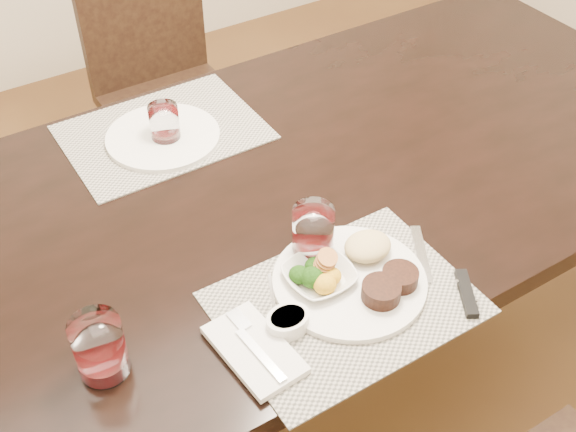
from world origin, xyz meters
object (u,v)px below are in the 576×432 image
wine_glass_near (313,234)px  far_plate (163,137)px  chair_far (162,77)px  dinner_plate (357,275)px  steak_knife (455,283)px  cracker_bowl (319,276)px

wine_glass_near → far_plate: size_ratio=0.42×
chair_far → far_plate: chair_far is taller
dinner_plate → far_plate: 0.63m
dinner_plate → wine_glass_near: (-0.03, 0.11, 0.03)m
chair_far → steak_knife: size_ratio=3.51×
chair_far → far_plate: 0.75m
chair_far → steak_knife: bearing=-89.7°
cracker_bowl → far_plate: cracker_bowl is taller
dinner_plate → cracker_bowl: cracker_bowl is taller
cracker_bowl → wine_glass_near: 0.09m
cracker_bowl → wine_glass_near: wine_glass_near is taller
steak_knife → far_plate: (-0.27, 0.72, 0.00)m
dinner_plate → steak_knife: 0.19m
steak_knife → far_plate: size_ratio=0.95×
chair_far → dinner_plate: chair_far is taller
chair_far → cracker_bowl: (-0.21, -1.23, 0.27)m
cracker_bowl → far_plate: size_ratio=0.49×
steak_knife → far_plate: steak_knife is taller
chair_far → far_plate: bearing=-112.1°
steak_knife → chair_far: bearing=120.7°
chair_far → cracker_bowl: chair_far is taller
steak_knife → wine_glass_near: (-0.18, 0.22, 0.04)m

